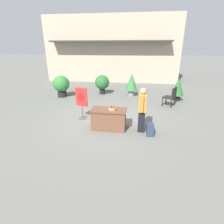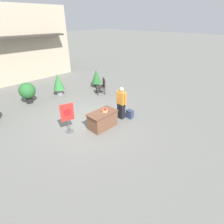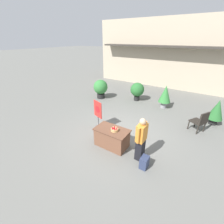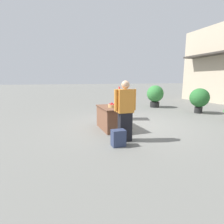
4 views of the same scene
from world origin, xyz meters
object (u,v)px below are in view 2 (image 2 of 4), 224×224
display_table (103,120)px  potted_plant_far_left (27,91)px  poster_board (68,117)px  potted_plant_far_right (58,83)px  backpack (130,114)px  potted_plant_near_left (96,77)px  apple_basket (105,110)px  person_visitor (121,103)px  patio_chair (102,85)px

display_table → potted_plant_far_left: (-1.24, 5.06, 0.36)m
display_table → poster_board: (-1.29, 0.79, 0.36)m
poster_board → potted_plant_far_right: (1.98, 4.07, 0.09)m
display_table → backpack: display_table is taller
backpack → poster_board: (-2.83, 1.15, 0.54)m
backpack → potted_plant_near_left: bearing=68.3°
display_table → apple_basket: apple_basket is taller
person_visitor → potted_plant_near_left: bearing=-114.2°
apple_basket → potted_plant_far_left: (-1.37, 5.08, -0.08)m
display_table → backpack: 1.59m
patio_chair → backpack: bearing=100.2°
potted_plant_far_right → potted_plant_far_left: (-1.92, 0.20, -0.09)m
backpack → potted_plant_near_left: size_ratio=0.32×
poster_board → patio_chair: (4.09, 2.24, -0.18)m
display_table → backpack: size_ratio=3.18×
person_visitor → poster_board: person_visitor is taller
display_table → potted_plant_far_left: 5.22m
apple_basket → patio_chair: size_ratio=0.28×
potted_plant_far_right → potted_plant_near_left: (2.68, -0.64, -0.09)m
backpack → potted_plant_far_left: (-2.77, 5.42, 0.53)m
display_table → potted_plant_far_right: potted_plant_far_right is taller
potted_plant_far_left → person_visitor: bearing=-64.3°
person_visitor → apple_basket: bearing=0.7°
backpack → patio_chair: size_ratio=0.41×
person_visitor → patio_chair: bearing=-114.6°
person_visitor → backpack: person_visitor is taller
potted_plant_far_right → potted_plant_near_left: 2.75m
backpack → patio_chair: 3.64m
apple_basket → backpack: apple_basket is taller
apple_basket → person_visitor: bearing=-1.7°
patio_chair → person_visitor: bearing=93.5°
potted_plant_far_left → patio_chair: bearing=-26.7°
person_visitor → poster_board: bearing=-16.0°
potted_plant_far_right → display_table: bearing=-98.0°
backpack → potted_plant_far_left: 6.11m
patio_chair → potted_plant_far_right: potted_plant_far_right is taller
potted_plant_far_right → poster_board: bearing=-115.9°
display_table → patio_chair: patio_chair is taller
display_table → potted_plant_far_left: size_ratio=1.08×
potted_plant_near_left → potted_plant_far_left: 4.67m
potted_plant_far_right → person_visitor: bearing=-83.7°
patio_chair → potted_plant_near_left: (0.56, 1.19, 0.18)m
display_table → backpack: (1.53, -0.37, -0.17)m
person_visitor → potted_plant_near_left: 4.78m
patio_chair → potted_plant_near_left: 1.33m
person_visitor → backpack: bearing=137.1°
poster_board → potted_plant_near_left: poster_board is taller
potted_plant_far_right → patio_chair: bearing=-40.8°
potted_plant_far_left → apple_basket: bearing=-74.9°
patio_chair → potted_plant_near_left: bearing=-84.8°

